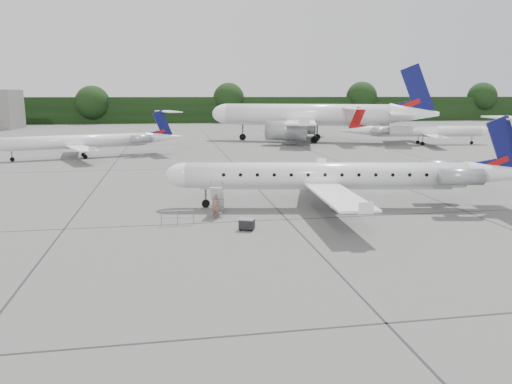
{
  "coord_description": "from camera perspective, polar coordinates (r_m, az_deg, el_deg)",
  "views": [
    {
      "loc": [
        -11.36,
        -30.34,
        8.8
      ],
      "look_at": [
        -5.64,
        2.32,
        2.3
      ],
      "focal_mm": 35.0,
      "sensor_mm": 36.0,
      "label": 1
    }
  ],
  "objects": [
    {
      "name": "main_regional_jet",
      "position": [
        39.24,
        7.95,
        3.34
      ],
      "size": [
        30.99,
        24.65,
        7.16
      ],
      "primitive_type": null,
      "rotation": [
        0.0,
        0.0,
        -0.17
      ],
      "color": "white",
      "rests_on": "ground"
    },
    {
      "name": "ground",
      "position": [
        33.57,
        10.26,
        -4.29
      ],
      "size": [
        320.0,
        320.0,
        0.0
      ],
      "primitive_type": "plane",
      "color": "#595957",
      "rests_on": "ground"
    },
    {
      "name": "passenger",
      "position": [
        35.97,
        -4.59,
        -1.68
      ],
      "size": [
        0.74,
        0.61,
        1.74
      ],
      "primitive_type": "imported",
      "rotation": [
        0.0,
        0.0,
        -0.36
      ],
      "color": "brown",
      "rests_on": "ground"
    },
    {
      "name": "bg_regional_left",
      "position": [
        74.18,
        -19.86,
        6.14
      ],
      "size": [
        28.51,
        23.65,
        6.48
      ],
      "primitive_type": null,
      "rotation": [
        0.0,
        0.0,
        0.27
      ],
      "color": "white",
      "rests_on": "ground"
    },
    {
      "name": "treeline",
      "position": [
        160.81,
        -5.95,
        9.33
      ],
      "size": [
        260.0,
        4.0,
        8.0
      ],
      "primitive_type": "cube",
      "color": "black",
      "rests_on": "ground"
    },
    {
      "name": "safety_railing",
      "position": [
        34.56,
        -8.97,
        -2.94
      ],
      "size": [
        2.2,
        0.08,
        1.0
      ],
      "primitive_type": null,
      "rotation": [
        0.0,
        0.0,
        -0.0
      ],
      "color": "gray",
      "rests_on": "ground"
    },
    {
      "name": "bg_regional_right",
      "position": [
        94.29,
        18.89,
        7.15
      ],
      "size": [
        27.41,
        21.5,
        6.57
      ],
      "primitive_type": null,
      "rotation": [
        0.0,
        0.0,
        2.99
      ],
      "color": "white",
      "rests_on": "ground"
    },
    {
      "name": "bg_narrowbody",
      "position": [
        95.48,
        5.75,
        9.97
      ],
      "size": [
        46.76,
        40.7,
        14.03
      ],
      "primitive_type": null,
      "rotation": [
        0.0,
        0.0,
        -0.38
      ],
      "color": "white",
      "rests_on": "ground"
    },
    {
      "name": "airstair",
      "position": [
        37.21,
        -4.43,
        -0.85
      ],
      "size": [
        1.25,
        2.47,
        2.24
      ],
      "primitive_type": null,
      "rotation": [
        0.0,
        0.0,
        -0.17
      ],
      "color": "white",
      "rests_on": "ground"
    },
    {
      "name": "baggage_cart",
      "position": [
        32.95,
        -1.05,
        -3.66
      ],
      "size": [
        1.17,
        1.07,
        0.82
      ],
      "primitive_type": null,
      "rotation": [
        0.0,
        0.0,
        -0.39
      ],
      "color": "black",
      "rests_on": "ground"
    }
  ]
}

